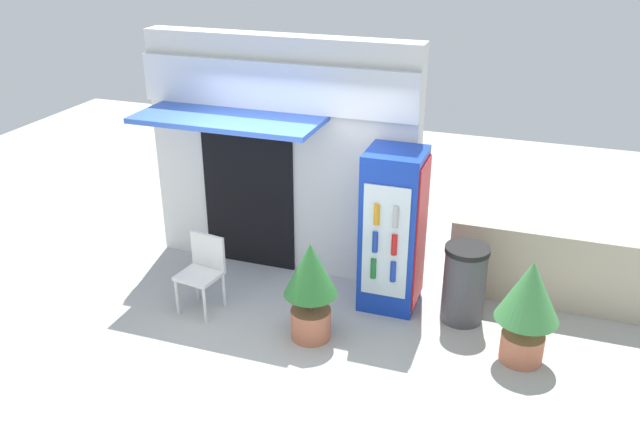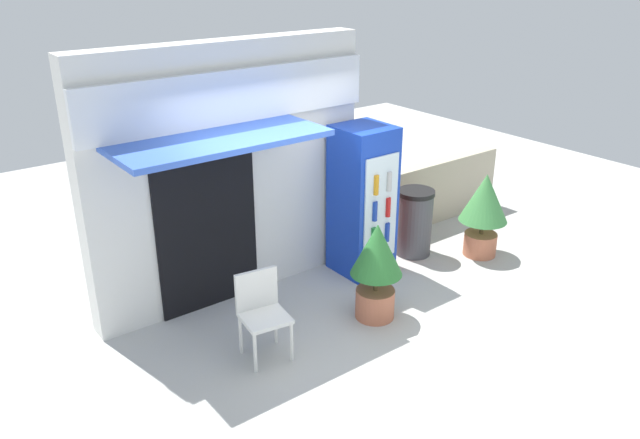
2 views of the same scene
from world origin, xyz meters
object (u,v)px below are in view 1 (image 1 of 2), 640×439
at_px(potted_plant_near_shop, 311,283).
at_px(trash_bin, 464,284).
at_px(plastic_chair, 203,267).
at_px(drink_cooler, 393,230).
at_px(potted_plant_curbside, 529,301).

xyz_separation_m(potted_plant_near_shop, trash_bin, (1.48, 0.89, -0.21)).
xyz_separation_m(plastic_chair, trash_bin, (2.85, 0.71, -0.06)).
distance_m(drink_cooler, plastic_chair, 2.19).
xyz_separation_m(potted_plant_near_shop, potted_plant_curbside, (2.17, 0.32, 0.03)).
xyz_separation_m(potted_plant_curbside, trash_bin, (-0.69, 0.57, -0.24)).
height_order(potted_plant_curbside, trash_bin, potted_plant_curbside).
relative_size(drink_cooler, trash_bin, 2.07).
bearing_deg(plastic_chair, drink_cooler, 21.58).
bearing_deg(potted_plant_curbside, plastic_chair, -177.64).
relative_size(drink_cooler, plastic_chair, 2.12).
bearing_deg(trash_bin, potted_plant_curbside, -39.45).
distance_m(potted_plant_near_shop, potted_plant_curbside, 2.20).
bearing_deg(plastic_chair, potted_plant_near_shop, -7.25).
relative_size(potted_plant_near_shop, potted_plant_curbside, 0.99).
bearing_deg(potted_plant_curbside, drink_cooler, 157.20).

